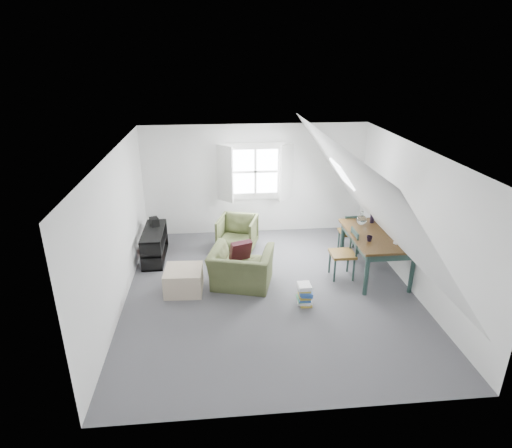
{
  "coord_description": "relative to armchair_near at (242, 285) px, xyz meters",
  "views": [
    {
      "loc": [
        -0.88,
        -6.52,
        3.96
      ],
      "look_at": [
        -0.19,
        0.6,
        1.05
      ],
      "focal_mm": 30.0,
      "sensor_mm": 36.0,
      "label": 1
    }
  ],
  "objects": [
    {
      "name": "slope_right",
      "position": [
        2.04,
        -0.26,
        1.78
      ],
      "size": [
        3.19,
        5.5,
        4.48
      ],
      "primitive_type": "plane",
      "rotation": [
        0.0,
        -2.19,
        0.0
      ],
      "color": "white",
      "rests_on": "wall_right"
    },
    {
      "name": "cup",
      "position": [
        2.28,
        -0.1,
        0.82
      ],
      "size": [
        0.12,
        0.12,
        0.1
      ],
      "primitive_type": "imported",
      "rotation": [
        0.0,
        0.0,
        0.14
      ],
      "color": "black",
      "rests_on": "dining_table"
    },
    {
      "name": "demijohn",
      "position": [
        2.38,
        0.65,
        0.94
      ],
      "size": [
        0.2,
        0.2,
        0.27
      ],
      "rotation": [
        0.0,
        0.0,
        -0.32
      ],
      "color": "silver",
      "rests_on": "dining_table"
    },
    {
      "name": "dining_chair_near",
      "position": [
        1.92,
        0.14,
        0.49
      ],
      "size": [
        0.44,
        0.44,
        0.94
      ],
      "rotation": [
        0.0,
        0.0,
        -1.72
      ],
      "color": "brown",
      "rests_on": "floor"
    },
    {
      "name": "dormer_window",
      "position": [
        0.49,
        2.42,
        1.45
      ],
      "size": [
        1.71,
        0.35,
        1.3
      ],
      "color": "white",
      "rests_on": "wall_back"
    },
    {
      "name": "paper_box",
      "position": [
        2.73,
        -0.25,
        0.84
      ],
      "size": [
        0.13,
        0.11,
        0.04
      ],
      "primitive_type": "cube",
      "rotation": [
        0.0,
        0.0,
        0.38
      ],
      "color": "white",
      "rests_on": "dining_table"
    },
    {
      "name": "wall_front",
      "position": [
        0.49,
        -3.01,
        1.25
      ],
      "size": [
        5.0,
        0.0,
        5.0
      ],
      "primitive_type": "plane",
      "rotation": [
        -1.57,
        0.0,
        0.0
      ],
      "color": "white",
      "rests_on": "ground"
    },
    {
      "name": "wall_back",
      "position": [
        0.49,
        2.49,
        1.25
      ],
      "size": [
        5.0,
        0.0,
        5.0
      ],
      "primitive_type": "plane",
      "rotation": [
        1.57,
        0.0,
        0.0
      ],
      "color": "white",
      "rests_on": "ground"
    },
    {
      "name": "armchair_near",
      "position": [
        0.0,
        0.0,
        0.0
      ],
      "size": [
        1.29,
        1.19,
        0.7
      ],
      "primitive_type": "imported",
      "rotation": [
        0.0,
        0.0,
        2.87
      ],
      "color": "#454D2A",
      "rests_on": "floor"
    },
    {
      "name": "ceiling",
      "position": [
        0.49,
        -0.26,
        2.5
      ],
      "size": [
        5.5,
        5.5,
        0.0
      ],
      "primitive_type": "plane",
      "rotation": [
        3.14,
        0.0,
        0.0
      ],
      "color": "white",
      "rests_on": "wall_back"
    },
    {
      "name": "armchair_far",
      "position": [
        0.02,
        1.56,
        0.0
      ],
      "size": [
        0.97,
        0.98,
        0.72
      ],
      "primitive_type": "imported",
      "rotation": [
        0.0,
        0.0,
        -0.3
      ],
      "color": "#454D2A",
      "rests_on": "floor"
    },
    {
      "name": "media_shelf",
      "position": [
        -1.69,
        1.23,
        0.28
      ],
      "size": [
        0.4,
        1.21,
        0.62
      ],
      "rotation": [
        0.0,
        0.0,
        0.02
      ],
      "color": "black",
      "rests_on": "floor"
    },
    {
      "name": "vase_twigs",
      "position": [
        2.63,
        0.75,
        0.96
      ],
      "size": [
        0.08,
        0.09,
        0.64
      ],
      "rotation": [
        0.0,
        0.0,
        -0.14
      ],
      "color": "black",
      "rests_on": "dining_table"
    },
    {
      "name": "wall_left",
      "position": [
        -2.01,
        -0.26,
        1.25
      ],
      "size": [
        0.0,
        5.5,
        5.5
      ],
      "primitive_type": "plane",
      "rotation": [
        1.57,
        0.0,
        1.57
      ],
      "color": "white",
      "rests_on": "ground"
    },
    {
      "name": "floor",
      "position": [
        0.49,
        -0.26,
        0.0
      ],
      "size": [
        5.5,
        5.5,
        0.0
      ],
      "primitive_type": "plane",
      "color": "#4C4C51",
      "rests_on": "ground"
    },
    {
      "name": "dining_chair_far",
      "position": [
        2.35,
        1.17,
        0.45
      ],
      "size": [
        0.41,
        0.41,
        0.87
      ],
      "rotation": [
        0.0,
        0.0,
        3.16
      ],
      "color": "brown",
      "rests_on": "floor"
    },
    {
      "name": "magazine_stack",
      "position": [
        1.01,
        -0.73,
        0.18
      ],
      "size": [
        0.27,
        0.33,
        0.37
      ],
      "rotation": [
        0.0,
        0.0,
        -0.24
      ],
      "color": "#B29933",
      "rests_on": "floor"
    },
    {
      "name": "electronics_box",
      "position": [
        -1.69,
        1.52,
        0.7
      ],
      "size": [
        0.23,
        0.26,
        0.18
      ],
      "primitive_type": "cube",
      "rotation": [
        0.0,
        0.0,
        0.37
      ],
      "color": "black",
      "rests_on": "media_shelf"
    },
    {
      "name": "dining_table",
      "position": [
        2.53,
        0.2,
        0.71
      ],
      "size": [
        0.99,
        1.64,
        0.82
      ],
      "rotation": [
        0.0,
        0.0,
        -0.01
      ],
      "color": "#37230F",
      "rests_on": "floor"
    },
    {
      "name": "wall_right",
      "position": [
        2.99,
        -0.26,
        1.25
      ],
      "size": [
        0.0,
        5.5,
        5.5
      ],
      "primitive_type": "plane",
      "rotation": [
        1.57,
        0.0,
        -1.57
      ],
      "color": "white",
      "rests_on": "ground"
    },
    {
      "name": "throw_pillow",
      "position": [
        -0.0,
        0.15,
        0.62
      ],
      "size": [
        0.43,
        0.34,
        0.4
      ],
      "primitive_type": "cube",
      "rotation": [
        0.31,
        0.0,
        0.35
      ],
      "color": "#3A1018",
      "rests_on": "armchair_near"
    },
    {
      "name": "ottoman",
      "position": [
        -1.02,
        -0.1,
        0.21
      ],
      "size": [
        0.67,
        0.67,
        0.43
      ],
      "primitive_type": "cube",
      "rotation": [
        0.0,
        0.0,
        -0.05
      ],
      "color": "tan",
      "rests_on": "floor"
    },
    {
      "name": "slope_left",
      "position": [
        -1.06,
        -0.26,
        1.78
      ],
      "size": [
        3.19,
        5.5,
        4.48
      ],
      "primitive_type": "plane",
      "rotation": [
        0.0,
        2.19,
        0.0
      ],
      "color": "white",
      "rests_on": "wall_left"
    },
    {
      "name": "skylight",
      "position": [
        2.04,
        1.04,
        1.75
      ],
      "size": [
        0.35,
        0.75,
        0.47
      ],
      "primitive_type": "cube",
      "rotation": [
        0.0,
        0.95,
        0.0
      ],
      "color": "white",
      "rests_on": "slope_right"
    }
  ]
}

